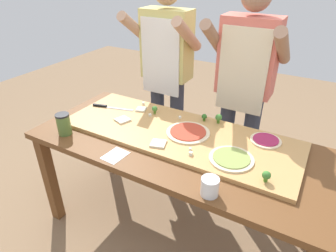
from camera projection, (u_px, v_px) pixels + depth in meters
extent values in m
plane|color=#896B4C|center=(175.00, 228.00, 2.20)|extent=(8.00, 8.00, 0.00)
cube|color=brown|center=(50.00, 179.00, 2.13)|extent=(0.07, 0.07, 0.74)
cube|color=brown|center=(110.00, 137.00, 2.65)|extent=(0.07, 0.07, 0.74)
cube|color=brown|center=(316.00, 205.00, 1.91)|extent=(0.07, 0.07, 0.74)
cube|color=brown|center=(176.00, 144.00, 1.83)|extent=(1.84, 0.80, 0.04)
cube|color=tan|center=(178.00, 133.00, 1.89)|extent=(1.54, 0.57, 0.02)
cube|color=#B7BABF|center=(120.00, 109.00, 2.17)|extent=(0.21, 0.07, 0.00)
cube|color=black|center=(100.00, 106.00, 2.20)|extent=(0.11, 0.04, 0.02)
cylinder|color=beige|center=(266.00, 141.00, 1.78)|extent=(0.19, 0.19, 0.01)
cylinder|color=#9E234C|center=(266.00, 139.00, 1.77)|extent=(0.15, 0.15, 0.01)
cylinder|color=beige|center=(231.00, 159.00, 1.61)|extent=(0.25, 0.25, 0.01)
cylinder|color=#899E4C|center=(231.00, 157.00, 1.61)|extent=(0.21, 0.21, 0.01)
cylinder|color=beige|center=(188.00, 133.00, 1.86)|extent=(0.28, 0.28, 0.01)
cylinder|color=#BC3D28|center=(188.00, 131.00, 1.86)|extent=(0.23, 0.23, 0.01)
cube|color=beige|center=(123.00, 120.00, 2.01)|extent=(0.11, 0.11, 0.01)
cube|color=beige|center=(141.00, 109.00, 2.15)|extent=(0.09, 0.09, 0.01)
cube|color=beige|center=(158.00, 143.00, 1.75)|extent=(0.11, 0.11, 0.01)
cylinder|color=#487A23|center=(266.00, 179.00, 1.45)|extent=(0.02, 0.02, 0.02)
sphere|color=#427F33|center=(266.00, 175.00, 1.44)|extent=(0.04, 0.04, 0.04)
cylinder|color=#487A23|center=(218.00, 121.00, 1.97)|extent=(0.02, 0.02, 0.03)
sphere|color=#427F33|center=(219.00, 117.00, 1.96)|extent=(0.05, 0.05, 0.05)
cylinder|color=#487A23|center=(155.00, 112.00, 2.10)|extent=(0.02, 0.02, 0.02)
sphere|color=#427F33|center=(155.00, 109.00, 2.08)|extent=(0.04, 0.04, 0.04)
cylinder|color=#366618|center=(204.00, 119.00, 2.00)|extent=(0.02, 0.02, 0.02)
sphere|color=#2D6623|center=(204.00, 117.00, 1.99)|extent=(0.04, 0.04, 0.04)
cube|color=silver|center=(190.00, 149.00, 1.69)|extent=(0.02, 0.02, 0.01)
cube|color=silver|center=(143.00, 103.00, 2.23)|extent=(0.02, 0.02, 0.02)
cube|color=white|center=(180.00, 117.00, 2.03)|extent=(0.02, 0.02, 0.02)
cube|color=silver|center=(191.00, 154.00, 1.65)|extent=(0.02, 0.02, 0.02)
cube|color=silver|center=(150.00, 115.00, 2.06)|extent=(0.03, 0.03, 0.02)
cylinder|color=white|center=(210.00, 187.00, 1.39)|extent=(0.09, 0.09, 0.09)
cylinder|color=white|center=(210.00, 190.00, 1.40)|extent=(0.08, 0.08, 0.05)
cylinder|color=#517033|center=(64.00, 125.00, 1.87)|extent=(0.09, 0.09, 0.13)
cylinder|color=black|center=(62.00, 115.00, 1.84)|extent=(0.09, 0.09, 0.01)
cube|color=white|center=(115.00, 155.00, 1.69)|extent=(0.12, 0.15, 0.00)
cylinder|color=#333847|center=(158.00, 121.00, 2.75)|extent=(0.12, 0.12, 0.90)
cylinder|color=#333847|center=(176.00, 126.00, 2.66)|extent=(0.12, 0.12, 0.90)
cube|color=#D1C670|center=(167.00, 45.00, 2.35)|extent=(0.40, 0.20, 0.55)
cube|color=white|center=(160.00, 58.00, 2.31)|extent=(0.34, 0.01, 0.60)
cylinder|color=tan|center=(136.00, 29.00, 2.31)|extent=(0.08, 0.39, 0.31)
cylinder|color=tan|center=(187.00, 35.00, 2.12)|extent=(0.08, 0.39, 0.31)
cylinder|color=#333847|center=(225.00, 139.00, 2.46)|extent=(0.12, 0.12, 0.90)
cylinder|color=#333847|center=(248.00, 146.00, 2.38)|extent=(0.12, 0.12, 0.90)
cube|color=#DB6B5B|center=(248.00, 56.00, 2.06)|extent=(0.40, 0.20, 0.55)
cube|color=beige|center=(242.00, 72.00, 2.02)|extent=(0.34, 0.01, 0.60)
cylinder|color=#997056|center=(214.00, 38.00, 2.03)|extent=(0.08, 0.39, 0.31)
cylinder|color=#997056|center=(282.00, 47.00, 1.83)|extent=(0.08, 0.39, 0.31)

